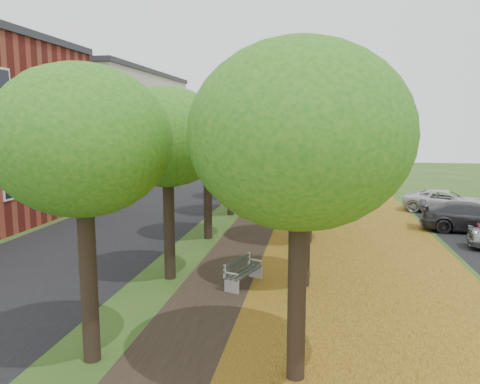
% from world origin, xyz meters
% --- Properties ---
extents(ground, '(120.00, 120.00, 0.00)m').
position_xyz_m(ground, '(0.00, 0.00, 0.00)').
color(ground, '#2D4C19').
rests_on(ground, ground).
extents(street_asphalt, '(8.00, 70.00, 0.01)m').
position_xyz_m(street_asphalt, '(-7.50, 15.00, 0.00)').
color(street_asphalt, black).
rests_on(street_asphalt, ground).
extents(footpath, '(3.20, 70.00, 0.01)m').
position_xyz_m(footpath, '(0.00, 15.00, 0.00)').
color(footpath, black).
rests_on(footpath, ground).
extents(leaf_verge, '(7.50, 70.00, 0.01)m').
position_xyz_m(leaf_verge, '(5.00, 15.00, 0.01)').
color(leaf_verge, '#AF7F20').
rests_on(leaf_verge, ground).
extents(tree_row_west, '(4.30, 34.30, 6.87)m').
position_xyz_m(tree_row_west, '(-2.20, 15.00, 5.02)').
color(tree_row_west, black).
rests_on(tree_row_west, ground).
extents(tree_row_east, '(4.30, 34.30, 6.87)m').
position_xyz_m(tree_row_east, '(2.60, 15.00, 5.02)').
color(tree_row_east, black).
rests_on(tree_row_east, ground).
extents(building_cream, '(10.30, 20.30, 10.40)m').
position_xyz_m(building_cream, '(-17.00, 33.00, 5.21)').
color(building_cream, beige).
rests_on(building_cream, ground).
extents(bench, '(1.15, 1.97, 0.90)m').
position_xyz_m(bench, '(0.51, 5.73, 0.47)').
color(bench, '#2B362F').
rests_on(bench, ground).
extents(car_grey, '(5.47, 2.87, 1.51)m').
position_xyz_m(car_grey, '(11.00, 15.57, 0.76)').
color(car_grey, '#303035').
rests_on(car_grey, ground).
extents(car_white, '(5.52, 3.85, 1.40)m').
position_xyz_m(car_white, '(11.00, 20.96, 0.70)').
color(car_white, silver).
rests_on(car_white, ground).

